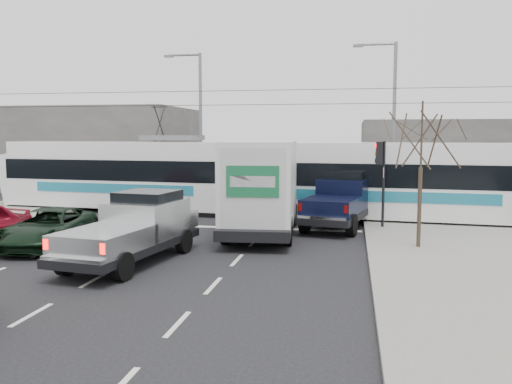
% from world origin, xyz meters
% --- Properties ---
extents(ground, '(120.00, 120.00, 0.00)m').
position_xyz_m(ground, '(0.00, 0.00, 0.00)').
color(ground, black).
rests_on(ground, ground).
extents(sidewalk_right, '(6.00, 60.00, 0.15)m').
position_xyz_m(sidewalk_right, '(9.00, 0.00, 0.07)').
color(sidewalk_right, gray).
rests_on(sidewalk_right, ground).
extents(rails, '(60.00, 1.60, 0.03)m').
position_xyz_m(rails, '(0.00, 10.00, 0.01)').
color(rails, '#33302D').
rests_on(rails, ground).
extents(building_left, '(14.00, 10.00, 6.00)m').
position_xyz_m(building_left, '(-14.00, 22.00, 3.00)').
color(building_left, slate).
rests_on(building_left, ground).
extents(building_right, '(12.00, 10.00, 5.00)m').
position_xyz_m(building_right, '(12.00, 24.00, 2.50)').
color(building_right, slate).
rests_on(building_right, ground).
extents(bare_tree, '(2.40, 2.40, 5.00)m').
position_xyz_m(bare_tree, '(7.60, 2.50, 3.79)').
color(bare_tree, '#47382B').
rests_on(bare_tree, ground).
extents(traffic_signal, '(0.44, 0.44, 3.60)m').
position_xyz_m(traffic_signal, '(6.47, 6.50, 2.74)').
color(traffic_signal, black).
rests_on(traffic_signal, ground).
extents(street_lamp_near, '(2.38, 0.25, 9.00)m').
position_xyz_m(street_lamp_near, '(7.31, 14.00, 5.11)').
color(street_lamp_near, slate).
rests_on(street_lamp_near, ground).
extents(street_lamp_far, '(2.38, 0.25, 9.00)m').
position_xyz_m(street_lamp_far, '(-4.19, 16.00, 5.11)').
color(street_lamp_far, slate).
rests_on(street_lamp_far, ground).
extents(catenary, '(60.00, 0.20, 7.00)m').
position_xyz_m(catenary, '(0.00, 10.00, 3.88)').
color(catenary, black).
rests_on(catenary, ground).
extents(tram, '(26.76, 5.41, 5.43)m').
position_xyz_m(tram, '(0.26, 9.62, 1.93)').
color(tram, white).
rests_on(tram, ground).
extents(silver_pickup, '(2.89, 6.19, 2.16)m').
position_xyz_m(silver_pickup, '(-1.45, -0.59, 1.07)').
color(silver_pickup, black).
rests_on(silver_pickup, ground).
extents(box_truck, '(3.05, 7.67, 3.76)m').
position_xyz_m(box_truck, '(1.77, 4.53, 1.86)').
color(box_truck, black).
rests_on(box_truck, ground).
extents(navy_pickup, '(3.27, 6.02, 2.40)m').
position_xyz_m(navy_pickup, '(4.85, 7.15, 1.19)').
color(navy_pickup, black).
rests_on(navy_pickup, ground).
extents(green_car, '(2.92, 5.16, 1.36)m').
position_xyz_m(green_car, '(-5.42, 0.93, 0.68)').
color(green_car, black).
rests_on(green_car, ground).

